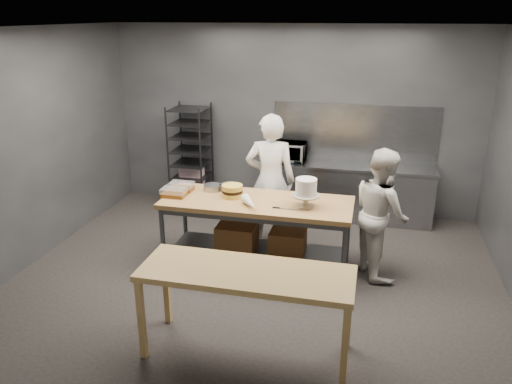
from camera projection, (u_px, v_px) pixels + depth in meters
ground at (258, 274)px, 6.37m from camera, size 6.00×6.00×0.00m
back_wall at (293, 120)px, 8.15m from camera, size 6.00×0.04×3.00m
work_table at (257, 225)px, 6.41m from camera, size 2.40×0.90×0.92m
near_counter at (246, 279)px, 4.64m from camera, size 2.00×0.70×0.90m
back_counter at (350, 191)px, 7.99m from camera, size 2.60×0.60×0.90m
splashback_panel at (354, 132)px, 7.96m from camera, size 2.60×0.02×0.90m
speed_rack at (191, 158)px, 8.36m from camera, size 0.60×0.65×1.75m
chef_behind at (270, 181)px, 6.92m from camera, size 0.74×0.53×1.90m
chef_right at (381, 213)px, 6.16m from camera, size 0.89×0.98×1.64m
microwave at (289, 151)px, 8.01m from camera, size 0.54×0.37×0.30m
frosted_cake_stand at (306, 189)px, 6.00m from camera, size 0.34×0.34×0.36m
layer_cake at (232, 191)px, 6.38m from camera, size 0.26×0.26×0.16m
cake_pans at (223, 187)px, 6.64m from camera, size 0.48×0.31×0.07m
piping_bag at (250, 203)px, 6.02m from camera, size 0.31×0.38×0.12m
offset_spatula at (283, 208)px, 6.01m from camera, size 0.36×0.02×0.02m
pastry_clamshells at (178, 189)px, 6.51m from camera, size 0.32×0.45×0.11m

